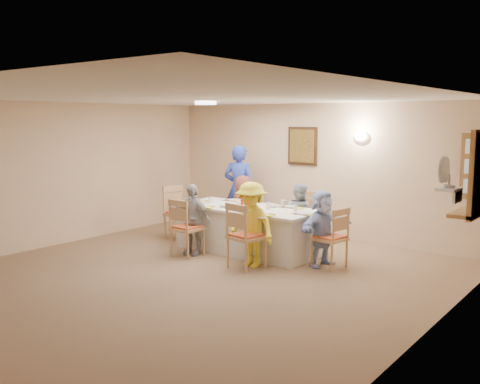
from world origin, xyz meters
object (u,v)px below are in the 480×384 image
Objects in this scene: dining_table at (247,229)px; diner_right_end at (322,228)px; chair_front_left at (187,227)px; chair_right_end at (330,237)px; chair_back_left at (247,213)px; chair_back_right at (303,220)px; chair_front_right at (247,235)px; chair_left_end at (180,213)px; diner_front_left at (192,219)px; diner_back_left at (243,208)px; diner_front_right at (251,225)px; caregiver at (239,189)px; condiment_ketchup at (243,199)px; diner_back_right at (299,216)px; desk_fan at (447,176)px.

diner_right_end reaches higher than dining_table.
chair_front_left is 2.29m from chair_right_end.
dining_table is at bearing -44.94° from chair_back_left.
chair_front_right is at bearing -82.03° from chair_back_right.
diner_right_end is (2.97, 0.00, 0.08)m from chair_left_end.
chair_left_end is 1.17m from diner_front_left.
diner_right_end is (0.82, 0.80, 0.08)m from chair_front_right.
diner_back_left reaches higher than diner_front_left.
diner_front_right is at bearing -42.78° from chair_back_left.
diner_back_left is at bearing 117.01° from caregiver.
diner_front_right is 0.98m from condiment_ketchup.
caregiver is at bearing -12.02° from chair_left_end.
chair_front_left is 1.91m from diner_back_right.
chair_front_right is at bearing -179.31° from chair_front_left.
diner_back_right is 1.01m from condiment_ketchup.
chair_front_left is 0.80× the size of diner_back_left.
diner_front_left reaches higher than diner_right_end.
caregiver is (-0.45, 1.83, 0.28)m from diner_front_left.
chair_right_end is at bearing 161.12° from diner_back_left.
diner_front_left reaches higher than chair_back_right.
diner_front_left is 0.68× the size of caregiver.
chair_front_left is 0.16m from diner_front_left.
diner_back_right reaches higher than chair_right_end.
caregiver is at bearing -40.91° from chair_front_right.
chair_front_right is at bearing -49.61° from condiment_ketchup.
chair_back_right is 0.14m from diner_back_right.
diner_right_end is at bearing 161.69° from desk_fan.
diner_front_left is at bearing -114.12° from chair_left_end.
diner_front_right is (0.00, 0.12, 0.14)m from chair_front_right.
chair_front_right is 1.15m from diner_right_end.
diner_back_left is 2.13m from diner_right_end.
chair_front_left reaches higher than dining_table.
caregiver reaches higher than diner_back_left.
diner_back_right is at bearing -81.15° from chair_front_right.
chair_back_right is (0.60, 0.80, 0.11)m from dining_table.
chair_back_right is 1.12m from condiment_ketchup.
dining_table is 2.11× the size of diner_front_left.
caregiver reaches higher than diner_right_end.
diner_back_right is at bearing -128.35° from chair_front_left.
diner_front_left is 0.91× the size of diner_front_right.
diner_back_right is 1.74m from caregiver.
desk_fan reaches higher than chair_front_left.
dining_table is at bearing 101.04° from diner_right_end.
chair_front_left is 1.03m from condiment_ketchup.
chair_back_right is at bearing 8.19° from chair_back_left.
diner_back_left reaches higher than chair_right_end.
diner_back_right reaches higher than chair_left_end.
chair_front_right is 0.84× the size of diner_back_left.
dining_table is at bearing 3.47° from condiment_ketchup.
diner_back_left is at bearing 83.71° from diner_front_left.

